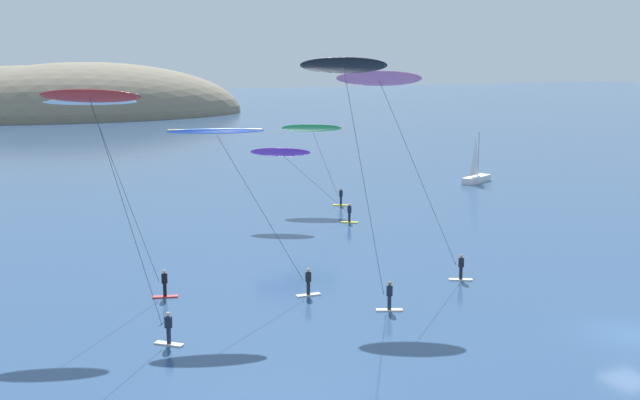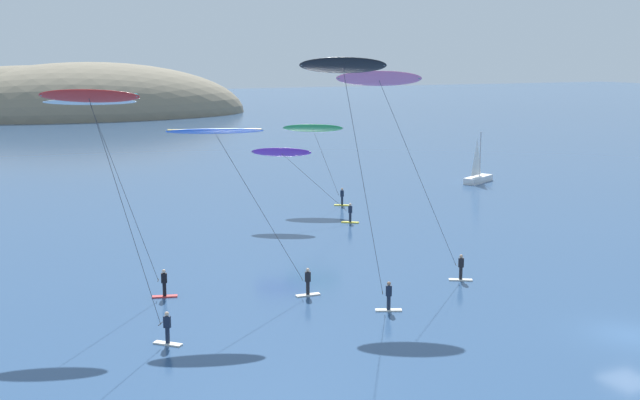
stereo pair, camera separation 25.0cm
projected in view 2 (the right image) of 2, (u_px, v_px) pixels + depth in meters
ground_plane at (630, 335)px, 41.37m from camera, size 600.00×600.00×0.00m
headland_island at (65, 116)px, 190.37m from camera, size 87.50×44.28×25.30m
sailboat_near at (479, 176)px, 91.16m from camera, size 5.70×3.62×5.70m
kitesurfer_pink at (385, 94)px, 49.58m from camera, size 8.11×5.03×13.39m
kitesurfer_white at (97, 119)px, 45.62m from camera, size 7.02×3.16×11.92m
kitesurfer_green at (315, 133)px, 75.97m from camera, size 6.04×4.16×7.95m
kitesurfer_purple at (287, 157)px, 68.68m from camera, size 8.32×5.65×6.57m
kitesurfer_red at (96, 118)px, 38.59m from camera, size 5.99×4.76×12.74m
kitesurfer_black at (347, 84)px, 43.18m from camera, size 5.53×3.60×14.23m
kitesurfer_blue at (223, 144)px, 45.95m from camera, size 8.67×3.50×10.25m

